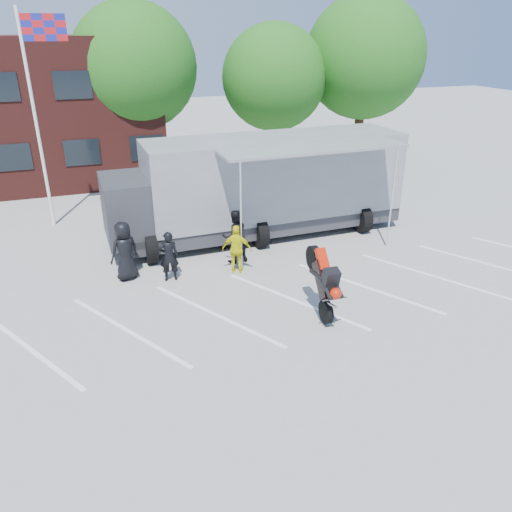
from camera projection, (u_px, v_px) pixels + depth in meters
ground at (302, 318)px, 13.66m from camera, size 100.00×100.00×0.00m
parking_bay_lines at (288, 301)px, 14.52m from camera, size 18.09×13.33×0.01m
flagpole at (39, 95)px, 18.25m from camera, size 1.61×0.12×8.00m
tree_left at (134, 67)px, 24.49m from camera, size 6.12×6.12×8.64m
tree_mid at (274, 78)px, 26.03m from camera, size 5.44×5.44×7.68m
tree_right at (364, 58)px, 26.74m from camera, size 6.46×6.46×9.12m
transporter_truck at (262, 234)px, 19.33m from camera, size 11.77×5.83×3.72m
parked_motorcycle at (244, 246)px, 18.26m from camera, size 2.15×0.74×1.12m
stunt_bike_rider at (314, 311)px, 14.02m from camera, size 0.93×1.85×2.14m
spectator_leather_a at (125, 251)px, 15.48m from camera, size 1.09×0.92×1.89m
spectator_leather_b at (169, 256)px, 15.45m from camera, size 0.62×0.42×1.63m
spectator_leather_c at (235, 236)px, 16.67m from camera, size 0.92×0.73×1.84m
spectator_hivis at (237, 249)px, 15.96m from camera, size 1.02×0.76×1.62m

